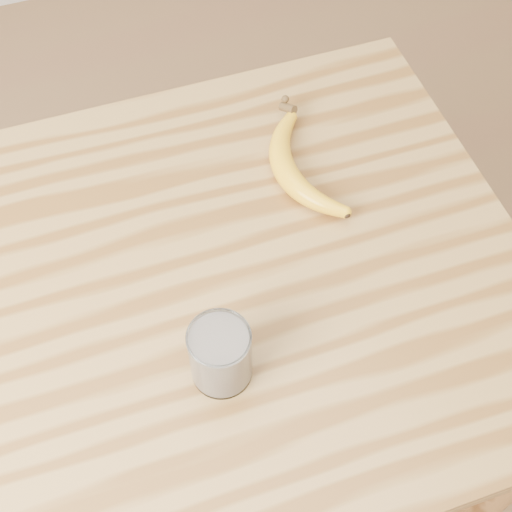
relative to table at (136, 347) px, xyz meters
name	(u,v)px	position (x,y,z in m)	size (l,w,h in m)	color
room	(44,60)	(0.00, 0.00, 0.58)	(4.04, 4.04, 2.70)	brown
table	(136,347)	(0.00, 0.00, 0.00)	(1.20, 0.80, 0.90)	olive
smoothie_glass	(220,355)	(0.10, -0.14, 0.18)	(0.08, 0.08, 0.10)	white
banana	(285,172)	(0.30, 0.14, 0.15)	(0.12, 0.31, 0.04)	gold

